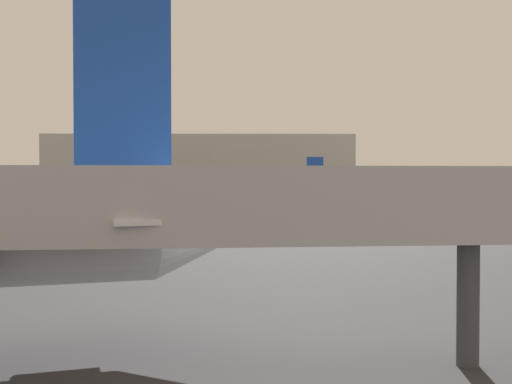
{
  "coord_description": "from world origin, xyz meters",
  "views": [
    {
      "loc": [
        -3.93,
        -6.31,
        5.95
      ],
      "look_at": [
        -2.78,
        52.98,
        4.62
      ],
      "focal_mm": 43.72,
      "sensor_mm": 36.0,
      "label": 1
    }
  ],
  "objects": [
    {
      "name": "jet_bridge",
      "position": [
        -6.28,
        12.44,
        5.0
      ],
      "size": [
        23.36,
        3.99,
        6.52
      ],
      "rotation": [
        0.0,
        0.0,
        -3.06
      ],
      "color": "#B2B7BC",
      "rests_on": "ground_plane"
    },
    {
      "name": "terminal_building",
      "position": [
        -13.28,
        132.81,
        7.51
      ],
      "size": [
        64.61,
        23.2,
        15.01
      ],
      "primitive_type": "cube",
      "color": "#B7B7B2",
      "rests_on": "ground_plane"
    },
    {
      "name": "airplane_far_left",
      "position": [
        16.08,
        82.45,
        3.04
      ],
      "size": [
        27.87,
        16.64,
        8.93
      ],
      "rotation": [
        0.0,
        0.0,
        0.12
      ],
      "color": "white",
      "rests_on": "ground_plane"
    }
  ]
}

